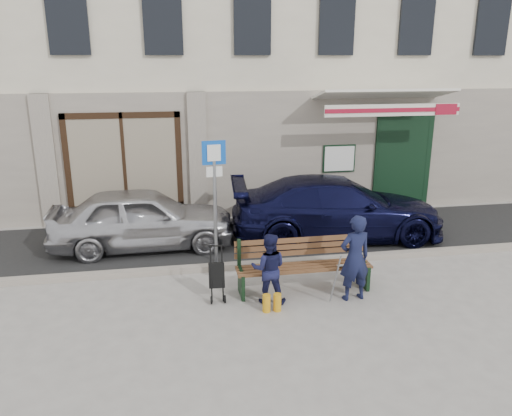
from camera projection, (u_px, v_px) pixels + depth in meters
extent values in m
plane|color=#9E9991|center=(300.00, 300.00, 8.57)|extent=(80.00, 80.00, 0.00)
cube|color=#282828|center=(266.00, 238.00, 11.50)|extent=(60.00, 3.20, 0.01)
cube|color=#9E9384|center=(281.00, 263.00, 9.97)|extent=(60.00, 0.18, 0.12)
cube|color=beige|center=(233.00, 23.00, 15.15)|extent=(20.00, 7.00, 10.00)
cube|color=#9E9384|center=(252.00, 155.00, 12.79)|extent=(20.00, 0.12, 3.20)
cube|color=maroon|center=(125.00, 161.00, 12.33)|extent=(2.50, 0.12, 2.00)
cube|color=black|center=(402.00, 162.00, 13.48)|extent=(1.60, 0.10, 2.60)
cube|color=black|center=(394.00, 162.00, 13.95)|extent=(1.25, 0.90, 2.40)
cube|color=white|center=(339.00, 159.00, 13.11)|extent=(0.80, 0.03, 0.65)
cube|color=white|center=(379.00, 96.00, 12.58)|extent=(3.40, 1.72, 0.42)
cube|color=white|center=(393.00, 110.00, 11.85)|extent=(3.40, 0.05, 0.28)
cube|color=maroon|center=(394.00, 110.00, 11.82)|extent=(3.40, 0.02, 0.10)
imported|color=#BCBBC1|center=(143.00, 218.00, 10.76)|extent=(3.94, 1.63, 1.34)
imported|color=black|center=(337.00, 208.00, 11.40)|extent=(4.99, 2.39, 1.40)
cylinder|color=gray|center=(215.00, 206.00, 9.80)|extent=(0.07, 0.07, 2.40)
cube|color=blue|center=(214.00, 153.00, 9.49)|extent=(0.46, 0.09, 0.46)
cube|color=white|center=(214.00, 153.00, 9.46)|extent=(0.26, 0.05, 0.31)
cube|color=white|center=(214.00, 172.00, 9.60)|extent=(0.31, 0.07, 0.20)
cube|color=brown|center=(304.00, 267.00, 8.79)|extent=(2.40, 0.50, 0.04)
cube|color=brown|center=(300.00, 246.00, 8.97)|extent=(2.40, 0.10, 0.36)
cube|color=black|center=(241.00, 283.00, 8.67)|extent=(0.06, 0.50, 0.45)
cube|color=black|center=(363.00, 274.00, 9.04)|extent=(0.06, 0.50, 0.45)
cube|color=white|center=(347.00, 265.00, 8.81)|extent=(0.34, 0.25, 0.11)
cylinder|color=gray|center=(335.00, 279.00, 8.20)|extent=(0.07, 0.34, 0.96)
cylinder|color=orange|center=(267.00, 303.00, 8.13)|extent=(0.13, 0.13, 0.30)
cylinder|color=orange|center=(277.00, 302.00, 8.16)|extent=(0.13, 0.13, 0.30)
imported|color=#131836|center=(355.00, 258.00, 8.40)|extent=(0.59, 0.43, 1.51)
imported|color=#16183D|center=(269.00, 268.00, 8.33)|extent=(0.68, 0.58, 1.23)
cylinder|color=black|center=(211.00, 300.00, 8.41)|extent=(0.04, 0.14, 0.13)
cylinder|color=black|center=(225.00, 299.00, 8.45)|extent=(0.04, 0.14, 0.13)
cube|color=black|center=(217.00, 275.00, 8.51)|extent=(0.28, 0.25, 0.45)
cylinder|color=black|center=(215.00, 246.00, 8.47)|extent=(0.25, 0.04, 0.02)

